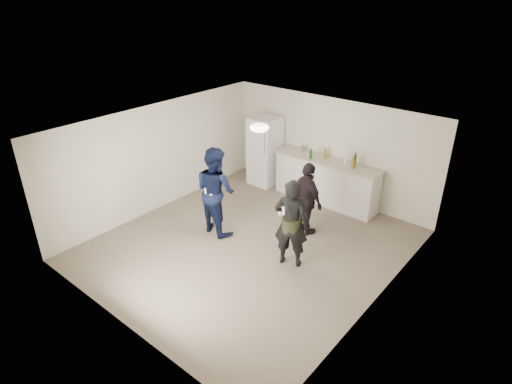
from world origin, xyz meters
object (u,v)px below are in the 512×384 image
Objects in this scene: fridge at (265,151)px; man at (216,191)px; spectator at (307,199)px; woman at (291,223)px; shaker at (303,148)px; counter at (326,182)px.

man is at bearing -74.11° from fridge.
woman is at bearing 131.33° from spectator.
woman reaches higher than spectator.
woman reaches higher than shaker.
man is at bearing -21.68° from woman.
woman is at bearing -72.47° from counter.
spectator is (1.55, 1.15, -0.15)m from man.
woman is (1.94, 0.01, -0.07)m from man.
man reaches higher than counter.
woman is at bearing -172.26° from man.
man reaches higher than fridge.
fridge is 1.12× the size of spectator.
fridge is at bearing -177.82° from counter.
man is at bearing 58.92° from spectator.
shaker is 2.06m from spectator.
man reaches higher than woman.
counter is 2.80m from woman.
counter is 1.02m from shaker.
fridge is 0.94× the size of man.
fridge reaches higher than spectator.
shaker is at bearing 172.49° from counter.
shaker is (-0.78, 0.10, 0.65)m from counter.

